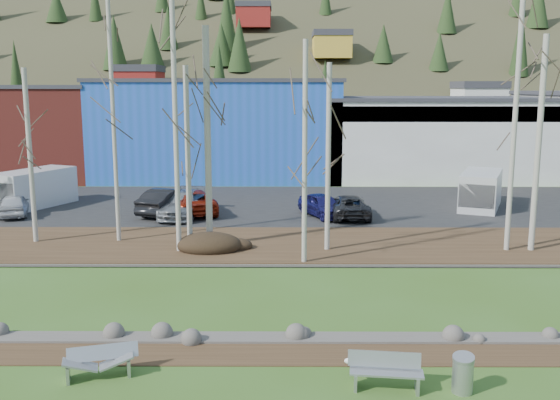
{
  "coord_description": "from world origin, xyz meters",
  "views": [
    {
      "loc": [
        -0.57,
        -14.98,
        7.66
      ],
      "look_at": [
        -0.72,
        13.37,
        2.5
      ],
      "focal_mm": 40.0,
      "sensor_mm": 36.0,
      "label": 1
    }
  ],
  "objects_px": {
    "litter_bin": "(463,375)",
    "car_0": "(14,205)",
    "car_3": "(183,204)",
    "van_grey": "(32,189)",
    "van_white": "(481,190)",
    "car_5": "(348,206)",
    "car_1": "(168,201)",
    "bench_intact": "(386,371)",
    "bench_damaged": "(100,362)",
    "seagull": "(350,361)",
    "car_2": "(192,201)",
    "car_4": "(323,205)"
  },
  "relations": [
    {
      "from": "litter_bin",
      "to": "car_3",
      "type": "height_order",
      "value": "car_3"
    },
    {
      "from": "car_3",
      "to": "van_grey",
      "type": "xyz_separation_m",
      "value": [
        -10.04,
        2.86,
        0.42
      ]
    },
    {
      "from": "bench_intact",
      "to": "car_0",
      "type": "bearing_deg",
      "value": 138.08
    },
    {
      "from": "bench_damaged",
      "to": "car_5",
      "type": "relative_size",
      "value": 0.41
    },
    {
      "from": "bench_intact",
      "to": "bench_damaged",
      "type": "distance_m",
      "value": 7.57
    },
    {
      "from": "car_0",
      "to": "car_1",
      "type": "relative_size",
      "value": 0.81
    },
    {
      "from": "car_1",
      "to": "car_3",
      "type": "height_order",
      "value": "car_1"
    },
    {
      "from": "car_4",
      "to": "seagull",
      "type": "bearing_deg",
      "value": -116.74
    },
    {
      "from": "bench_intact",
      "to": "car_5",
      "type": "distance_m",
      "value": 20.89
    },
    {
      "from": "bench_intact",
      "to": "car_1",
      "type": "xyz_separation_m",
      "value": [
        -9.54,
        21.7,
        0.46
      ]
    },
    {
      "from": "bench_intact",
      "to": "litter_bin",
      "type": "bearing_deg",
      "value": 1.06
    },
    {
      "from": "seagull",
      "to": "van_grey",
      "type": "distance_m",
      "value": 28.76
    },
    {
      "from": "seagull",
      "to": "van_white",
      "type": "height_order",
      "value": "van_white"
    },
    {
      "from": "car_0",
      "to": "car_3",
      "type": "bearing_deg",
      "value": 161.52
    },
    {
      "from": "bench_intact",
      "to": "car_3",
      "type": "xyz_separation_m",
      "value": [
        -8.5,
        21.01,
        0.41
      ]
    },
    {
      "from": "seagull",
      "to": "bench_intact",
      "type": "bearing_deg",
      "value": -39.14
    },
    {
      "from": "bench_intact",
      "to": "seagull",
      "type": "height_order",
      "value": "bench_intact"
    },
    {
      "from": "litter_bin",
      "to": "car_4",
      "type": "xyz_separation_m",
      "value": [
        -2.23,
        21.16,
        0.36
      ]
    },
    {
      "from": "bench_intact",
      "to": "car_3",
      "type": "distance_m",
      "value": 22.67
    },
    {
      "from": "bench_damaged",
      "to": "car_4",
      "type": "bearing_deg",
      "value": 54.18
    },
    {
      "from": "car_0",
      "to": "car_2",
      "type": "height_order",
      "value": "car_2"
    },
    {
      "from": "car_2",
      "to": "van_white",
      "type": "height_order",
      "value": "van_white"
    },
    {
      "from": "van_grey",
      "to": "car_0",
      "type": "bearing_deg",
      "value": -65.84
    },
    {
      "from": "bench_intact",
      "to": "car_1",
      "type": "height_order",
      "value": "car_1"
    },
    {
      "from": "bench_intact",
      "to": "van_white",
      "type": "distance_m",
      "value": 25.51
    },
    {
      "from": "car_0",
      "to": "car_3",
      "type": "height_order",
      "value": "car_3"
    },
    {
      "from": "car_3",
      "to": "van_white",
      "type": "bearing_deg",
      "value": 15.05
    },
    {
      "from": "litter_bin",
      "to": "car_0",
      "type": "height_order",
      "value": "car_0"
    },
    {
      "from": "car_2",
      "to": "car_5",
      "type": "distance_m",
      "value": 9.38
    },
    {
      "from": "van_grey",
      "to": "litter_bin",
      "type": "bearing_deg",
      "value": -25.81
    },
    {
      "from": "car_0",
      "to": "car_1",
      "type": "bearing_deg",
      "value": 165.84
    },
    {
      "from": "car_1",
      "to": "car_3",
      "type": "relative_size",
      "value": 0.93
    },
    {
      "from": "seagull",
      "to": "car_2",
      "type": "height_order",
      "value": "car_2"
    },
    {
      "from": "litter_bin",
      "to": "car_2",
      "type": "bearing_deg",
      "value": 114.47
    },
    {
      "from": "car_2",
      "to": "car_3",
      "type": "distance_m",
      "value": 0.97
    },
    {
      "from": "car_0",
      "to": "van_grey",
      "type": "height_order",
      "value": "van_grey"
    },
    {
      "from": "car_2",
      "to": "car_0",
      "type": "bearing_deg",
      "value": -13.43
    },
    {
      "from": "car_3",
      "to": "van_white",
      "type": "distance_m",
      "value": 18.41
    },
    {
      "from": "van_white",
      "to": "bench_intact",
      "type": "bearing_deg",
      "value": -89.7
    },
    {
      "from": "bench_damaged",
      "to": "car_5",
      "type": "bearing_deg",
      "value": 50.41
    },
    {
      "from": "car_2",
      "to": "litter_bin",
      "type": "bearing_deg",
      "value": 96.64
    },
    {
      "from": "van_white",
      "to": "van_grey",
      "type": "bearing_deg",
      "value": -157.9
    },
    {
      "from": "car_0",
      "to": "car_1",
      "type": "xyz_separation_m",
      "value": [
        8.99,
        0.59,
        0.13
      ]
    },
    {
      "from": "litter_bin",
      "to": "van_white",
      "type": "distance_m",
      "value": 25.02
    },
    {
      "from": "car_5",
      "to": "van_white",
      "type": "xyz_separation_m",
      "value": [
        8.54,
        2.72,
        0.48
      ]
    },
    {
      "from": "litter_bin",
      "to": "car_1",
      "type": "relative_size",
      "value": 0.19
    },
    {
      "from": "bench_damaged",
      "to": "car_3",
      "type": "height_order",
      "value": "car_3"
    },
    {
      "from": "car_5",
      "to": "car_1",
      "type": "bearing_deg",
      "value": -5.89
    },
    {
      "from": "seagull",
      "to": "van_white",
      "type": "bearing_deg",
      "value": 85.5
    },
    {
      "from": "bench_intact",
      "to": "van_grey",
      "type": "bearing_deg",
      "value": 134.65
    }
  ]
}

